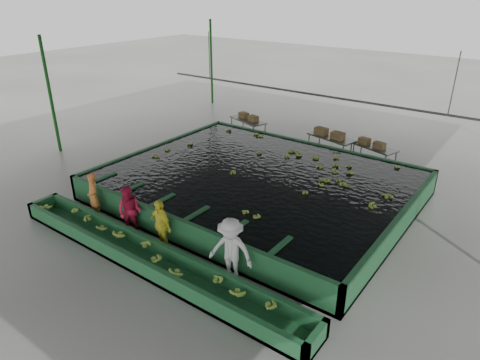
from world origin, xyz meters
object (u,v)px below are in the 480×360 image
Objects in this scene: worker_a at (93,196)px; box_stack_mid at (329,137)px; worker_c at (161,225)px; box_stack_left at (248,119)px; packing_table_mid at (330,147)px; box_stack_right at (371,146)px; packing_table_right at (372,156)px; worker_b at (130,211)px; sorting_trough at (148,258)px; worker_d at (231,251)px; flotation_tank at (257,185)px; packing_table_left at (248,129)px.

box_stack_mid is (3.65, 9.24, 0.17)m from worker_a.
worker_c is 10.09m from box_stack_left.
packing_table_mid is 1.73× the size of box_stack_left.
packing_table_mid is 1.78× the size of box_stack_right.
packing_table_right is at bearing 31.20° from box_stack_right.
worker_b is 0.75× the size of packing_table_mid.
worker_c is (-0.30, 0.80, 0.51)m from sorting_trough.
worker_b reaches higher than box_stack_mid.
worker_a is at bearing 166.58° from worker_d.
flotation_tank is 5.52m from box_stack_right.
packing_table_left is at bearing -179.31° from packing_table_right.
worker_d is (2.15, -4.30, 0.44)m from flotation_tank.
worker_c reaches higher than worker_a.
sorting_trough is 8.68× the size of box_stack_right.
packing_table_left is (-2.39, 9.34, -0.32)m from worker_b.
box_stack_mid reaches higher than packing_table_right.
packing_table_mid is (-1.74, 9.31, -0.42)m from worker_d.
packing_table_left is 4.39m from packing_table_mid.
packing_table_right is at bearing 0.25° from box_stack_left.
sorting_trough is at bearing -58.84° from worker_c.
box_stack_mid is at bearing 86.13° from flotation_tank.
box_stack_left is at bearing 178.90° from packing_table_mid.
worker_c is at bearing -94.02° from flotation_tank.
worker_d is 11.18m from packing_table_left.
box_stack_left is at bearing 128.07° from flotation_tank.
box_stack_right is (2.15, 10.17, 0.62)m from sorting_trough.
worker_b is at bearing -101.74° from box_stack_mid.
sorting_trough is 10.46m from packing_table_right.
sorting_trough is at bearing -92.34° from packing_table_mid.
worker_c is 2.46m from worker_d.
sorting_trough is at bearing -91.91° from box_stack_mid.
packing_table_left is 0.97× the size of packing_table_mid.
worker_a is 10.93m from packing_table_right.
box_stack_mid is (-1.82, 9.24, 0.05)m from worker_d.
worker_a is 1.28× the size of box_stack_left.
sorting_trough is 2.38m from worker_d.
packing_table_mid is at bearing -0.47° from packing_table_left.
box_stack_right is (1.74, 0.06, 0.40)m from packing_table_mid.
worker_b is (-1.59, 0.80, 0.52)m from sorting_trough.
box_stack_left is at bearing 121.92° from worker_c.
packing_table_mid is at bearing 84.99° from worker_a.
worker_b reaches higher than packing_table_right.
flotation_tank is 4.87× the size of packing_table_mid.
worker_c is 0.74× the size of packing_table_mid.
packing_table_right is at bearing 76.09° from worker_d.
worker_d is (2.45, 0.00, 0.12)m from worker_c.
flotation_tank is 6.42m from packing_table_left.
box_stack_right is at bearing -0.20° from box_stack_left.
packing_table_left is at bearing 111.41° from sorting_trough.
sorting_trough is 7.25× the size of box_stack_mid.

